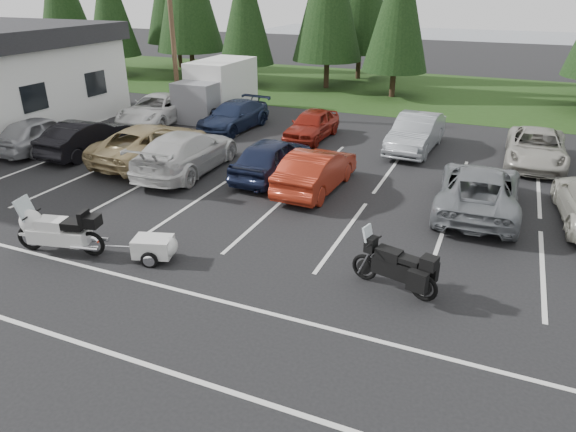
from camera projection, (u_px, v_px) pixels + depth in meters
The scene contains 24 objects.
ground at pixel (232, 229), 15.54m from camera, with size 120.00×120.00×0.00m, color black.
grass_strip at pixel (399, 90), 35.63m from camera, with size 80.00×16.00×0.01m, color #1B3310.
lake_water at pixel (489, 46), 60.14m from camera, with size 70.00×50.00×0.02m, color slate.
utility_pole at pixel (172, 26), 27.21m from camera, with size 1.60×0.26×9.00m.
box_truck at pixel (213, 89), 28.26m from camera, with size 2.40×5.60×2.90m, color silver, non-canonical shape.
stall_markings at pixel (261, 205), 17.22m from camera, with size 32.00×16.00×0.01m, color silver.
conifer_1 at pixel (109, 3), 38.91m from camera, with size 3.96×3.96×9.22m.
conifer_3 at pixel (245, 7), 35.02m from camera, with size 3.87×3.87×9.02m.
conifer_5 at pixel (399, 4), 31.28m from camera, with size 4.14×4.14×9.63m.
car_near_0 at pixel (41, 133), 22.64m from camera, with size 1.80×4.48×1.53m, color #9E9EA2.
car_near_1 at pixel (86, 137), 22.13m from camera, with size 1.55×4.44×1.46m, color black.
car_near_2 at pixel (153, 143), 21.14m from camera, with size 2.59×5.62×1.56m, color #A08A5D.
car_near_3 at pixel (187, 152), 20.00m from camera, with size 2.26×5.55×1.61m, color silver.
car_near_4 at pixel (272, 158), 19.45m from camera, with size 1.81×4.51×1.54m, color #161D37.
car_near_5 at pixel (316, 170), 18.23m from camera, with size 1.57×4.49×1.48m, color maroon.
car_near_6 at pixel (479, 189), 16.52m from camera, with size 2.48×5.37×1.49m, color slate.
car_far_0 at pixel (157, 109), 27.01m from camera, with size 2.43×5.28×1.47m, color white.
car_far_1 at pixel (234, 116), 25.81m from camera, with size 1.94×4.78×1.39m, color #19233F.
car_far_2 at pixel (312, 125), 24.25m from camera, with size 1.64×4.07×1.39m, color maroon.
car_far_3 at pixel (416, 133), 22.56m from camera, with size 1.67×4.78×1.57m, color gray.
car_far_4 at pixel (536, 148), 20.89m from camera, with size 2.27×4.91×1.37m, color #A3A095.
touring_motorcycle at pixel (58, 227), 13.87m from camera, with size 2.87×0.88×1.59m, color silver, non-canonical shape.
cargo_trailer at pixel (154, 249), 13.68m from camera, with size 1.46×0.82×0.68m, color silver, non-canonical shape.
adventure_motorcycle at pixel (395, 262), 12.19m from camera, with size 2.49×0.87×1.52m, color black, non-canonical shape.
Camera 1 is at (7.04, -12.19, 6.81)m, focal length 32.00 mm.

